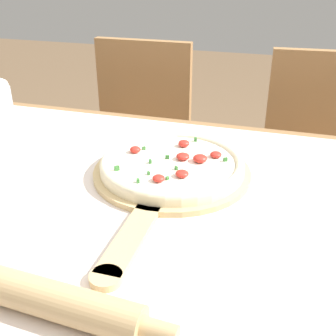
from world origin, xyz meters
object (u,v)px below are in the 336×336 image
(pizza_peel, at_px, (169,177))
(pizza, at_px, (172,164))
(rolling_pin, at_px, (31,294))
(chair_right, at_px, (316,163))
(chair_left, at_px, (138,141))

(pizza_peel, relative_size, pizza, 1.76)
(pizza_peel, distance_m, pizza, 0.03)
(pizza, relative_size, rolling_pin, 0.75)
(rolling_pin, bearing_deg, chair_right, 68.98)
(chair_left, height_order, chair_right, same)
(pizza, bearing_deg, chair_right, 62.75)
(pizza_peel, xyz_separation_m, rolling_pin, (-0.07, -0.40, 0.02))
(pizza, bearing_deg, chair_left, 116.53)
(rolling_pin, relative_size, chair_right, 0.46)
(chair_right, bearing_deg, rolling_pin, -115.19)
(pizza_peel, bearing_deg, pizza, 89.18)
(pizza_peel, height_order, chair_left, chair_left)
(pizza, bearing_deg, pizza_peel, -90.82)
(rolling_pin, distance_m, chair_right, 1.19)
(rolling_pin, height_order, chair_right, chair_right)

